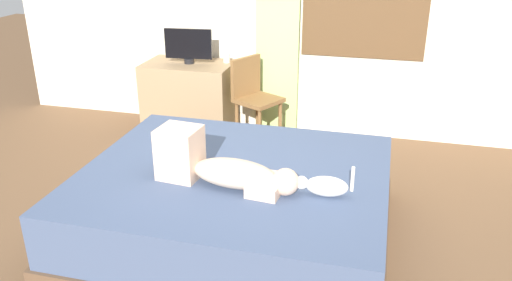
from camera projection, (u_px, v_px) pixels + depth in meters
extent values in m
plane|color=brown|center=(240.00, 245.00, 3.58)|extent=(16.00, 16.00, 0.00)
cube|color=brown|center=(365.00, 7.00, 4.92)|extent=(1.19, 0.02, 0.98)
cube|color=white|center=(365.00, 7.00, 4.92)|extent=(1.11, 0.02, 0.90)
cube|color=brown|center=(235.00, 227.00, 3.66)|extent=(2.10, 1.81, 0.14)
cube|color=#425170|center=(235.00, 195.00, 3.56)|extent=(2.04, 1.75, 0.37)
ellipsoid|color=#CCB299|center=(234.00, 173.00, 3.27)|extent=(0.58, 0.31, 0.17)
sphere|color=beige|center=(285.00, 182.00, 3.16)|extent=(0.17, 0.17, 0.17)
cube|color=beige|center=(180.00, 152.00, 3.35)|extent=(0.28, 0.26, 0.34)
cube|color=beige|center=(267.00, 185.00, 3.21)|extent=(0.23, 0.30, 0.08)
ellipsoid|color=silver|center=(327.00, 186.00, 3.15)|extent=(0.27, 0.13, 0.13)
sphere|color=silver|center=(302.00, 183.00, 3.17)|extent=(0.08, 0.08, 0.08)
cylinder|color=silver|center=(353.00, 179.00, 3.09)|extent=(0.02, 0.02, 0.16)
cube|color=#997A56|center=(190.00, 98.00, 5.39)|extent=(0.90, 0.56, 0.74)
cylinder|color=black|center=(189.00, 61.00, 5.23)|extent=(0.10, 0.10, 0.05)
cube|color=black|center=(188.00, 44.00, 5.16)|extent=(0.48, 0.08, 0.30)
cylinder|color=white|center=(227.00, 58.00, 5.26)|extent=(0.07, 0.07, 0.09)
cylinder|color=brown|center=(280.00, 123.00, 5.14)|extent=(0.04, 0.04, 0.44)
cylinder|color=brown|center=(259.00, 131.00, 4.93)|extent=(0.04, 0.04, 0.44)
cylinder|color=brown|center=(258.00, 116.00, 5.33)|extent=(0.04, 0.04, 0.44)
cylinder|color=brown|center=(237.00, 123.00, 5.12)|extent=(0.04, 0.04, 0.44)
cube|color=brown|center=(259.00, 100.00, 5.03)|extent=(0.51, 0.51, 0.04)
cube|color=brown|center=(246.00, 76.00, 5.06)|extent=(0.21, 0.35, 0.38)
cube|color=#ADCC75|center=(278.00, 18.00, 5.12)|extent=(0.44, 0.06, 2.37)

